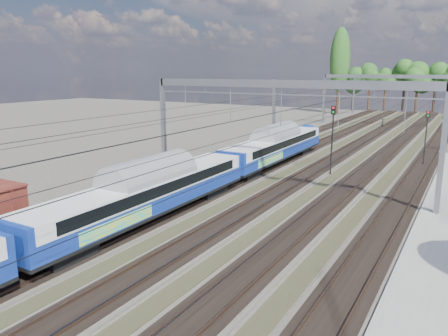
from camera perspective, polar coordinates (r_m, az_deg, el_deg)
The scene contains 9 objects.
track_bed at distance 49.37m, azimuth 13.98°, elevation 1.03°, with size 21.00×130.00×0.34m.
platform at distance 23.65m, azimuth 25.13°, elevation -12.49°, with size 3.00×70.00×0.30m, color gray.
catenary at distance 55.88m, azimuth 16.90°, elevation 8.71°, with size 25.65×130.00×9.00m.
tree_belt at distance 92.18m, azimuth 27.13°, elevation 10.21°, with size 39.84×101.66×12.09m.
poplar at distance 103.39m, azimuth 14.92°, elevation 13.44°, with size 4.40×4.40×19.04m.
emu_train at distance 28.03m, azimuth -10.30°, elevation -2.52°, with size 2.89×61.09×4.22m.
worker at distance 79.61m, azimuth 20.01°, elevation 5.48°, with size 0.61×0.40×1.67m, color black.
signal_near at distance 42.10m, azimuth 13.99°, elevation 4.63°, with size 0.45×0.42×6.51m.
signal_far at distance 49.25m, azimuth 24.91°, elevation 4.36°, with size 0.41×0.38×5.72m.
Camera 1 is at (13.15, -1.60, 9.72)m, focal length 35.00 mm.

